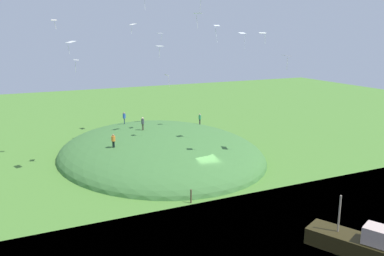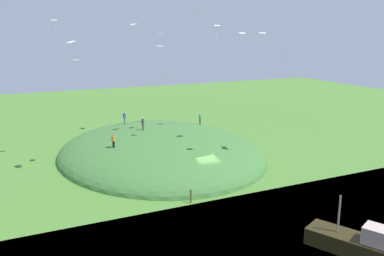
% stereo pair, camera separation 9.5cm
% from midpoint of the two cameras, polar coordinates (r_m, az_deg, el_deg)
% --- Properties ---
extents(ground_plane, '(160.00, 160.00, 0.00)m').
position_cam_midpoint_polar(ground_plane, '(45.73, 1.94, -7.12)').
color(ground_plane, '#4A7C2F').
extents(grass_hill, '(31.86, 26.53, 6.70)m').
position_cam_midpoint_polar(grass_hill, '(54.53, -4.61, -3.76)').
color(grass_hill, '#3E7135').
rests_on(grass_hill, ground_plane).
extents(boat_on_lake, '(8.69, 5.70, 4.19)m').
position_cam_midpoint_polar(boat_on_lake, '(32.99, 23.76, -15.04)').
color(boat_on_lake, black).
rests_on(boat_on_lake, lake_water).
extents(person_walking_path, '(0.39, 0.39, 1.74)m').
position_cam_midpoint_polar(person_walking_path, '(54.03, -7.02, 0.86)').
color(person_walking_path, '#3C3C2A').
rests_on(person_walking_path, grass_hill).
extents(person_with_child, '(0.48, 0.48, 1.65)m').
position_cam_midpoint_polar(person_with_child, '(61.06, 1.06, 1.48)').
color(person_with_child, '#342F31').
rests_on(person_with_child, grass_hill).
extents(person_on_hilltop, '(0.53, 0.53, 1.75)m').
position_cam_midpoint_polar(person_on_hilltop, '(60.52, -9.58, 1.61)').
color(person_on_hilltop, '#21354D').
rests_on(person_on_hilltop, grass_hill).
extents(person_near_shore, '(0.63, 0.63, 1.61)m').
position_cam_midpoint_polar(person_near_shore, '(48.42, -11.10, -1.56)').
color(person_near_shore, black).
rests_on(person_near_shore, grass_hill).
extents(kite_0, '(1.30, 1.39, 2.02)m').
position_cam_midpoint_polar(kite_0, '(57.30, 0.75, 15.80)').
color(kite_0, white).
extents(kite_1, '(0.52, 0.68, 1.13)m').
position_cam_midpoint_polar(kite_1, '(52.12, -18.92, 14.12)').
color(kite_1, '#EFE4CF').
extents(kite_2, '(1.11, 0.89, 1.58)m').
position_cam_midpoint_polar(kite_2, '(45.17, 13.13, 9.83)').
color(kite_2, white).
extents(kite_4, '(0.72, 0.93, 1.12)m').
position_cam_midpoint_polar(kite_4, '(61.49, -4.59, 13.14)').
color(kite_4, white).
extents(kite_5, '(0.72, 0.55, 1.50)m').
position_cam_midpoint_polar(kite_5, '(48.49, -3.63, 7.34)').
color(kite_5, silver).
extents(kite_6, '(0.74, 0.78, 2.23)m').
position_cam_midpoint_polar(kite_6, '(53.39, 3.45, 14.00)').
color(kite_6, white).
extents(kite_7, '(1.27, 1.02, 1.51)m').
position_cam_midpoint_polar(kite_7, '(63.94, -8.43, 14.23)').
color(kite_7, white).
extents(kite_8, '(0.69, 0.91, 1.87)m').
position_cam_midpoint_polar(kite_8, '(46.76, 7.07, 12.98)').
color(kite_8, white).
extents(kite_9, '(0.83, 1.04, 1.49)m').
position_cam_midpoint_polar(kite_9, '(51.80, -4.67, 11.38)').
color(kite_9, silver).
extents(kite_10, '(0.89, 0.71, 1.43)m').
position_cam_midpoint_polar(kite_10, '(48.41, -16.08, 9.11)').
color(kite_10, white).
extents(kite_12, '(0.67, 0.81, 1.13)m').
position_cam_midpoint_polar(kite_12, '(42.43, 9.89, 12.97)').
color(kite_12, silver).
extents(kite_13, '(1.32, 1.08, 1.37)m').
position_cam_midpoint_polar(kite_13, '(45.42, -16.80, 11.50)').
color(kite_13, white).
extents(mooring_post, '(0.14, 0.14, 1.39)m').
position_cam_midpoint_polar(mooring_post, '(39.18, -0.22, -9.60)').
color(mooring_post, brown).
rests_on(mooring_post, ground_plane).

